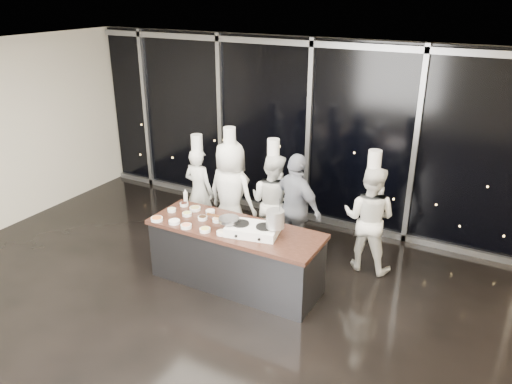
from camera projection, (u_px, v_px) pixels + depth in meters
ground at (201, 317)px, 6.45m from camera, size 9.00×9.00×0.00m
room_shell at (205, 154)px, 5.51m from camera, size 9.02×7.02×3.21m
window_wall at (310, 133)px, 8.62m from camera, size 8.90×0.11×3.20m
demo_counter at (236, 256)px, 7.00m from camera, size 2.46×0.86×0.90m
stove at (252, 229)px, 6.63m from camera, size 0.75×0.55×0.14m
frying_pan at (228, 219)px, 6.68m from camera, size 0.51×0.33×0.05m
stock_pot at (275, 219)px, 6.48m from camera, size 0.28×0.28×0.24m
prep_bowls at (198, 220)px, 6.99m from camera, size 1.39×0.75×0.05m
squeeze_bottle at (186, 197)px, 7.54m from camera, size 0.06×0.06×0.23m
chef_far_left at (199, 190)px, 8.40m from camera, size 0.57×0.39×1.74m
chef_left at (231, 194)px, 7.96m from camera, size 0.91×0.65×1.98m
chef_center at (273, 201)px, 7.89m from camera, size 0.83×0.68×1.83m
guest at (296, 208)px, 7.52m from camera, size 1.09×0.76×1.71m
chef_right at (369, 218)px, 7.29m from camera, size 0.80×0.63×1.86m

